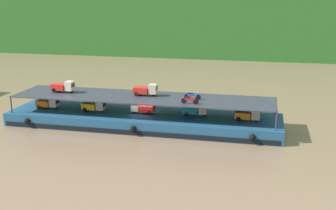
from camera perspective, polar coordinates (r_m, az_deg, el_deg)
The scene contains 12 objects.
ground_plane at distance 50.77m, azimuth -3.29°, elevation -2.76°, with size 400.00×400.00×0.00m, color #7F664C.
cargo_barge at distance 50.53m, azimuth -3.31°, elevation -1.96°, with size 31.73×7.90×1.50m.
cargo_rack at distance 49.85m, azimuth -3.35°, elevation 1.02°, with size 30.13×6.55×2.00m.
mini_truck_lower_stern at distance 54.30m, azimuth -15.54°, elevation 0.28°, with size 2.77×1.25×1.38m.
mini_truck_lower_aft at distance 51.66m, azimuth -9.69°, elevation -0.11°, with size 2.78×1.27×1.38m.
mini_truck_lower_mid at distance 50.19m, azimuth -3.38°, elevation -0.36°, with size 2.75×1.21×1.38m.
mini_truck_lower_fore at distance 49.30m, azimuth 3.68°, elevation -0.64°, with size 2.75×1.21×1.38m.
mini_truck_lower_bow at distance 48.01m, azimuth 10.52°, elevation -1.29°, with size 2.79×1.29×1.38m.
mini_truck_upper_stern at distance 53.38m, azimuth -13.62°, elevation 2.37°, with size 2.78×1.27×1.38m.
mini_truck_upper_mid at distance 50.22m, azimuth -2.93°, elevation 2.01°, with size 2.76×1.23×1.38m.
motorcycle_upper_port at distance 46.58m, azimuth 2.87°, elevation 0.68°, with size 1.90×0.55×0.87m.
motorcycle_upper_centre at distance 48.47m, azimuth 3.22°, elevation 1.22°, with size 1.90×0.55×0.87m.
Camera 1 is at (13.63, -46.49, 15.16)m, focal length 46.25 mm.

